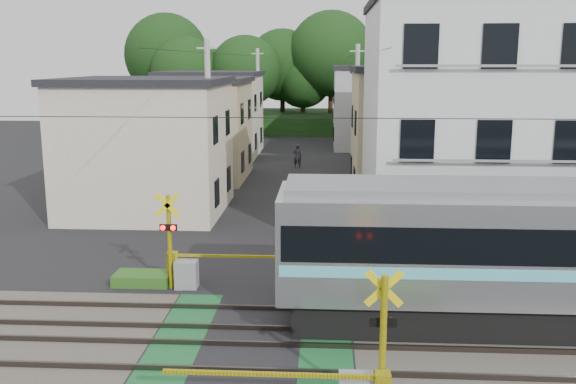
# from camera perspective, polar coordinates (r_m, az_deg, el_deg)

# --- Properties ---
(ground) EXTENTS (120.00, 120.00, 0.00)m
(ground) POSITION_cam_1_polar(r_m,az_deg,el_deg) (17.07, -3.16, -12.83)
(ground) COLOR black
(track_bed) EXTENTS (120.00, 120.00, 0.14)m
(track_bed) POSITION_cam_1_polar(r_m,az_deg,el_deg) (17.05, -3.16, -12.72)
(track_bed) COLOR #47423A
(track_bed) RESTS_ON ground
(crossing_signal_far) EXTENTS (4.74, 0.65, 3.09)m
(crossing_signal_far) POSITION_cam_1_polar(r_m,az_deg,el_deg) (20.59, -9.23, -6.50)
(crossing_signal_far) COLOR #FFE80D
(crossing_signal_far) RESTS_ON ground
(apartment_block) EXTENTS (10.20, 8.36, 9.30)m
(apartment_block) POSITION_cam_1_polar(r_m,az_deg,el_deg) (25.92, 18.37, 5.69)
(apartment_block) COLOR silver
(apartment_block) RESTS_ON ground
(houses_row) EXTENTS (22.07, 31.35, 6.80)m
(houses_row) POSITION_cam_1_polar(r_m,az_deg,el_deg) (41.56, 1.19, 6.32)
(houses_row) COLOR beige
(houses_row) RESTS_ON ground
(tree_hill) EXTENTS (40.00, 13.10, 11.91)m
(tree_hill) POSITION_cam_1_polar(r_m,az_deg,el_deg) (64.17, 1.65, 10.36)
(tree_hill) COLOR #163511
(tree_hill) RESTS_ON ground
(catenary) EXTENTS (60.00, 5.04, 7.00)m
(catenary) POSITION_cam_1_polar(r_m,az_deg,el_deg) (16.37, 18.06, -0.82)
(catenary) COLOR #2D2D33
(catenary) RESTS_ON ground
(utility_poles) EXTENTS (7.90, 42.00, 8.00)m
(utility_poles) POSITION_cam_1_polar(r_m,az_deg,el_deg) (38.67, -0.92, 7.17)
(utility_poles) COLOR #A5A5A0
(utility_poles) RESTS_ON ground
(pedestrian) EXTENTS (0.61, 0.42, 1.63)m
(pedestrian) POSITION_cam_1_polar(r_m,az_deg,el_deg) (42.90, 0.83, 3.21)
(pedestrian) COLOR #342F3B
(pedestrian) RESTS_ON ground
(weed_patches) EXTENTS (10.25, 8.80, 0.40)m
(weed_patches) POSITION_cam_1_polar(r_m,az_deg,el_deg) (16.81, 2.91, -12.54)
(weed_patches) COLOR #2D5E1E
(weed_patches) RESTS_ON ground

